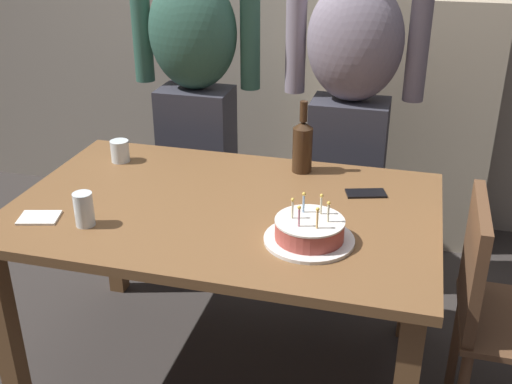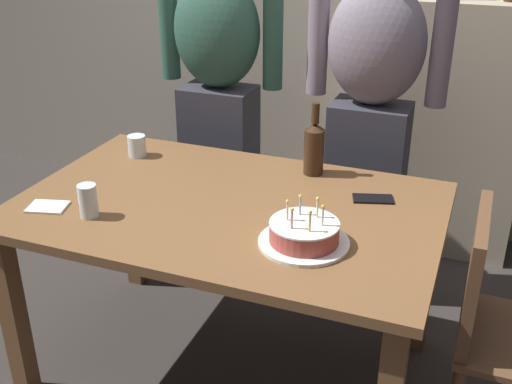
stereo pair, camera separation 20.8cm
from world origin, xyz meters
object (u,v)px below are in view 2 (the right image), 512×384
object	(u,v)px
water_glass_far	(88,201)
napkin_stack	(48,207)
birthday_cake	(304,234)
person_woman_cardigan	(371,114)
wine_bottle	(314,147)
water_glass_near	(137,146)
cell_phone	(373,199)
person_man_bearded	(218,97)
dining_chair	(500,322)

from	to	relation	value
water_glass_far	napkin_stack	distance (m)	0.18
birthday_cake	person_woman_cardigan	distance (m)	0.96
wine_bottle	person_woman_cardigan	size ratio (longest dim) A/B	0.17
wine_bottle	water_glass_near	bearing A→B (deg)	-173.03
birthday_cake	wine_bottle	distance (m)	0.57
wine_bottle	cell_phone	xyz separation A→B (m)	(0.27, -0.15, -0.11)
water_glass_near	water_glass_far	size ratio (longest dim) A/B	0.77
person_man_bearded	person_woman_cardigan	size ratio (longest dim) A/B	1.00
birthday_cake	cell_phone	distance (m)	0.42
water_glass_far	dining_chair	size ratio (longest dim) A/B	0.13
person_woman_cardigan	dining_chair	size ratio (longest dim) A/B	1.90
water_glass_far	napkin_stack	size ratio (longest dim) A/B	0.89
napkin_stack	person_man_bearded	bearing A→B (deg)	79.50
dining_chair	person_man_bearded	bearing A→B (deg)	58.27
wine_bottle	dining_chair	bearing A→B (deg)	-29.21
cell_phone	person_woman_cardigan	world-z (taller)	person_woman_cardigan
water_glass_near	cell_phone	size ratio (longest dim) A/B	0.62
cell_phone	napkin_stack	world-z (taller)	same
water_glass_far	dining_chair	xyz separation A→B (m)	(1.36, 0.21, -0.28)
dining_chair	napkin_stack	bearing A→B (deg)	97.93
water_glass_near	wine_bottle	xyz separation A→B (m)	(0.74, 0.09, 0.07)
water_glass_near	water_glass_far	bearing A→B (deg)	-76.05
cell_phone	person_woman_cardigan	bearing A→B (deg)	86.44
person_man_bearded	water_glass_near	bearing A→B (deg)	73.19
water_glass_near	person_woman_cardigan	bearing A→B (deg)	29.71
napkin_stack	dining_chair	size ratio (longest dim) A/B	0.15
birthday_cake	water_glass_far	size ratio (longest dim) A/B	2.48
birthday_cake	person_woman_cardigan	bearing A→B (deg)	89.74
dining_chair	wine_bottle	bearing A→B (deg)	60.79
wine_bottle	napkin_stack	world-z (taller)	wine_bottle
cell_phone	dining_chair	bearing A→B (deg)	-46.17
person_man_bearded	person_woman_cardigan	distance (m)	0.73
wine_bottle	person_woman_cardigan	bearing A→B (deg)	71.79
person_woman_cardigan	dining_chair	bearing A→B (deg)	126.45
wine_bottle	napkin_stack	xyz separation A→B (m)	(-0.78, -0.63, -0.11)
person_woman_cardigan	water_glass_near	bearing A→B (deg)	29.71
dining_chair	cell_phone	bearing A→B (deg)	60.88
water_glass_near	dining_chair	xyz separation A→B (m)	(1.49, -0.33, -0.27)
water_glass_near	dining_chair	world-z (taller)	dining_chair
wine_bottle	person_woman_cardigan	world-z (taller)	person_woman_cardigan
water_glass_far	dining_chair	bearing A→B (deg)	8.87
birthday_cake	napkin_stack	xyz separation A→B (m)	(-0.92, -0.09, -0.03)
person_man_bearded	dining_chair	bearing A→B (deg)	148.27
water_glass_near	birthday_cake	bearing A→B (deg)	-27.47
water_glass_far	person_man_bearded	world-z (taller)	person_man_bearded
birthday_cake	person_woman_cardigan	xyz separation A→B (m)	(0.00, 0.96, 0.10)
water_glass_far	person_woman_cardigan	world-z (taller)	person_woman_cardigan
water_glass_near	person_man_bearded	size ratio (longest dim) A/B	0.05
napkin_stack	person_man_bearded	xyz separation A→B (m)	(0.19, 1.04, 0.13)
cell_phone	napkin_stack	bearing A→B (deg)	-172.64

